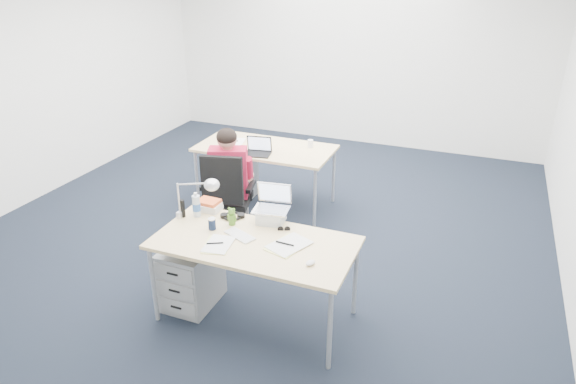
{
  "coord_description": "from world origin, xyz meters",
  "views": [
    {
      "loc": [
        2.11,
        -4.38,
        2.78
      ],
      "look_at": [
        0.56,
        -0.5,
        0.85
      ],
      "focal_mm": 32.0,
      "sensor_mm": 36.0,
      "label": 1
    }
  ],
  "objects_px": {
    "desk_near": "(254,246)",
    "bear_figurine": "(232,216)",
    "drawer_pedestal_far": "(236,178)",
    "cordless_phone": "(182,208)",
    "book_stack": "(209,205)",
    "dark_laptop": "(257,146)",
    "drawer_pedestal_near": "(191,275)",
    "computer_mouse": "(310,263)",
    "desk_far": "(265,151)",
    "desk_lamp": "(191,197)",
    "headphones": "(233,216)",
    "wireless_keyboard": "(240,235)",
    "far_cup": "(310,144)",
    "water_bottle": "(196,204)",
    "seated_person": "(231,181)",
    "can_koozie": "(212,224)",
    "silver_laptop": "(271,205)",
    "sunglasses": "(284,229)",
    "office_chair": "(229,216)"
  },
  "relations": [
    {
      "from": "wireless_keyboard",
      "to": "book_stack",
      "type": "bearing_deg",
      "value": 168.84
    },
    {
      "from": "wireless_keyboard",
      "to": "water_bottle",
      "type": "bearing_deg",
      "value": -176.07
    },
    {
      "from": "headphones",
      "to": "water_bottle",
      "type": "relative_size",
      "value": 0.96
    },
    {
      "from": "drawer_pedestal_far",
      "to": "cordless_phone",
      "type": "relative_size",
      "value": 3.43
    },
    {
      "from": "desk_far",
      "to": "desk_lamp",
      "type": "bearing_deg",
      "value": -84.6
    },
    {
      "from": "can_koozie",
      "to": "far_cup",
      "type": "relative_size",
      "value": 1.1
    },
    {
      "from": "cordless_phone",
      "to": "wireless_keyboard",
      "type": "bearing_deg",
      "value": 6.98
    },
    {
      "from": "desk_far",
      "to": "bear_figurine",
      "type": "bearing_deg",
      "value": -74.1
    },
    {
      "from": "seated_person",
      "to": "computer_mouse",
      "type": "height_order",
      "value": "seated_person"
    },
    {
      "from": "desk_near",
      "to": "drawer_pedestal_near",
      "type": "relative_size",
      "value": 2.91
    },
    {
      "from": "dark_laptop",
      "to": "far_cup",
      "type": "relative_size",
      "value": 3.11
    },
    {
      "from": "computer_mouse",
      "to": "desk_lamp",
      "type": "bearing_deg",
      "value": -172.83
    },
    {
      "from": "desk_far",
      "to": "can_koozie",
      "type": "xyz_separation_m",
      "value": [
        0.41,
        -1.99,
        0.1
      ]
    },
    {
      "from": "desk_lamp",
      "to": "dark_laptop",
      "type": "distance_m",
      "value": 1.64
    },
    {
      "from": "drawer_pedestal_near",
      "to": "computer_mouse",
      "type": "height_order",
      "value": "computer_mouse"
    },
    {
      "from": "water_bottle",
      "to": "far_cup",
      "type": "xyz_separation_m",
      "value": [
        0.32,
        2.02,
        -0.06
      ]
    },
    {
      "from": "desk_far",
      "to": "computer_mouse",
      "type": "relative_size",
      "value": 18.61
    },
    {
      "from": "drawer_pedestal_near",
      "to": "bear_figurine",
      "type": "height_order",
      "value": "bear_figurine"
    },
    {
      "from": "desk_lamp",
      "to": "office_chair",
      "type": "bearing_deg",
      "value": 122.69
    },
    {
      "from": "far_cup",
      "to": "water_bottle",
      "type": "bearing_deg",
      "value": -99.07
    },
    {
      "from": "drawer_pedestal_near",
      "to": "bear_figurine",
      "type": "distance_m",
      "value": 0.65
    },
    {
      "from": "headphones",
      "to": "wireless_keyboard",
      "type": "bearing_deg",
      "value": -75.11
    },
    {
      "from": "drawer_pedestal_far",
      "to": "silver_laptop",
      "type": "relative_size",
      "value": 1.77
    },
    {
      "from": "headphones",
      "to": "drawer_pedestal_far",
      "type": "bearing_deg",
      "value": 94.69
    },
    {
      "from": "drawer_pedestal_near",
      "to": "desk_lamp",
      "type": "distance_m",
      "value": 0.69
    },
    {
      "from": "headphones",
      "to": "book_stack",
      "type": "xyz_separation_m",
      "value": [
        -0.26,
        0.05,
        0.03
      ]
    },
    {
      "from": "wireless_keyboard",
      "to": "book_stack",
      "type": "xyz_separation_m",
      "value": [
        -0.46,
        0.32,
        0.04
      ]
    },
    {
      "from": "desk_near",
      "to": "seated_person",
      "type": "distance_m",
      "value": 1.5
    },
    {
      "from": "wireless_keyboard",
      "to": "cordless_phone",
      "type": "xyz_separation_m",
      "value": [
        -0.61,
        0.12,
        0.07
      ]
    },
    {
      "from": "desk_near",
      "to": "bear_figurine",
      "type": "xyz_separation_m",
      "value": [
        -0.29,
        0.18,
        0.12
      ]
    },
    {
      "from": "bear_figurine",
      "to": "drawer_pedestal_near",
      "type": "bearing_deg",
      "value": -151.53
    },
    {
      "from": "seated_person",
      "to": "cordless_phone",
      "type": "xyz_separation_m",
      "value": [
        0.11,
        -1.08,
        0.19
      ]
    },
    {
      "from": "drawer_pedestal_near",
      "to": "desk_lamp",
      "type": "relative_size",
      "value": 1.29
    },
    {
      "from": "desk_near",
      "to": "seated_person",
      "type": "bearing_deg",
      "value": 124.91
    },
    {
      "from": "silver_laptop",
      "to": "dark_laptop",
      "type": "height_order",
      "value": "silver_laptop"
    },
    {
      "from": "drawer_pedestal_near",
      "to": "can_koozie",
      "type": "relative_size",
      "value": 5.46
    },
    {
      "from": "can_koozie",
      "to": "silver_laptop",
      "type": "bearing_deg",
      "value": 36.67
    },
    {
      "from": "office_chair",
      "to": "wireless_keyboard",
      "type": "xyz_separation_m",
      "value": [
        0.67,
        -1.03,
        0.45
      ]
    },
    {
      "from": "book_stack",
      "to": "dark_laptop",
      "type": "bearing_deg",
      "value": 97.51
    },
    {
      "from": "seated_person",
      "to": "cordless_phone",
      "type": "relative_size",
      "value": 7.66
    },
    {
      "from": "far_cup",
      "to": "silver_laptop",
      "type": "bearing_deg",
      "value": -80.43
    },
    {
      "from": "seated_person",
      "to": "headphones",
      "type": "height_order",
      "value": "seated_person"
    },
    {
      "from": "computer_mouse",
      "to": "desk_lamp",
      "type": "distance_m",
      "value": 1.22
    },
    {
      "from": "bear_figurine",
      "to": "sunglasses",
      "type": "distance_m",
      "value": 0.45
    },
    {
      "from": "cordless_phone",
      "to": "dark_laptop",
      "type": "bearing_deg",
      "value": 109.61
    },
    {
      "from": "dark_laptop",
      "to": "far_cup",
      "type": "xyz_separation_m",
      "value": [
        0.47,
        0.46,
        -0.06
      ]
    },
    {
      "from": "sunglasses",
      "to": "far_cup",
      "type": "bearing_deg",
      "value": 81.93
    },
    {
      "from": "wireless_keyboard",
      "to": "computer_mouse",
      "type": "distance_m",
      "value": 0.69
    },
    {
      "from": "can_koozie",
      "to": "water_bottle",
      "type": "xyz_separation_m",
      "value": [
        -0.24,
        0.16,
        0.06
      ]
    },
    {
      "from": "seated_person",
      "to": "desk_lamp",
      "type": "relative_size",
      "value": 2.88
    }
  ]
}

